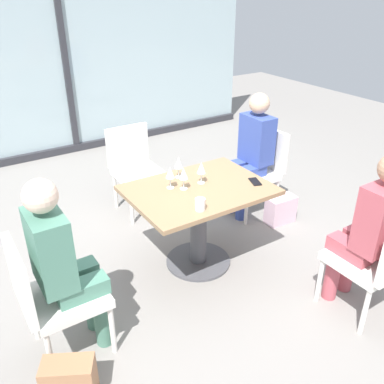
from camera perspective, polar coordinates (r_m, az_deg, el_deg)
ground_plane at (r=3.71m, az=0.85°, el=-9.57°), size 12.00×12.00×0.00m
window_wall_backdrop at (r=5.98m, az=-17.04°, el=16.44°), size 5.64×0.10×2.70m
dining_table_main at (r=3.42m, az=0.91°, el=-2.55°), size 1.11×0.82×0.73m
chair_side_end at (r=2.78m, az=-18.92°, el=-12.98°), size 0.50×0.46×0.87m
chair_far_right at (r=4.35m, az=9.09°, el=3.56°), size 0.50×0.46×0.87m
chair_front_right at (r=3.18m, az=24.30°, el=-8.36°), size 0.46×0.50×0.87m
chair_near_window at (r=4.37m, az=-7.87°, el=3.77°), size 0.46×0.51×0.87m
person_side_end at (r=2.67m, az=-17.33°, el=-8.95°), size 0.39×0.34×1.26m
person_far_right at (r=4.21m, az=8.16°, el=5.78°), size 0.39×0.34×1.26m
person_front_right at (r=3.12m, az=23.40°, el=-4.41°), size 0.34×0.39×1.26m
wine_glass_0 at (r=3.25m, az=-1.16°, el=2.50°), size 0.07×0.07×0.18m
wine_glass_1 at (r=3.45m, az=-1.85°, el=4.00°), size 0.07×0.07×0.18m
wine_glass_2 at (r=3.35m, az=1.29°, el=3.29°), size 0.07×0.07×0.18m
wine_glass_3 at (r=3.27m, az=-3.03°, el=2.64°), size 0.07×0.07×0.18m
coffee_cup at (r=2.99m, az=1.13°, el=-1.71°), size 0.08×0.08×0.09m
cell_phone_on_table at (r=3.45m, az=8.65°, el=1.42°), size 0.11×0.16×0.01m
handbag_0 at (r=2.75m, az=-16.47°, el=-23.58°), size 0.34×0.28×0.28m
handbag_1 at (r=4.29m, az=12.06°, el=-2.39°), size 0.31×0.17×0.28m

